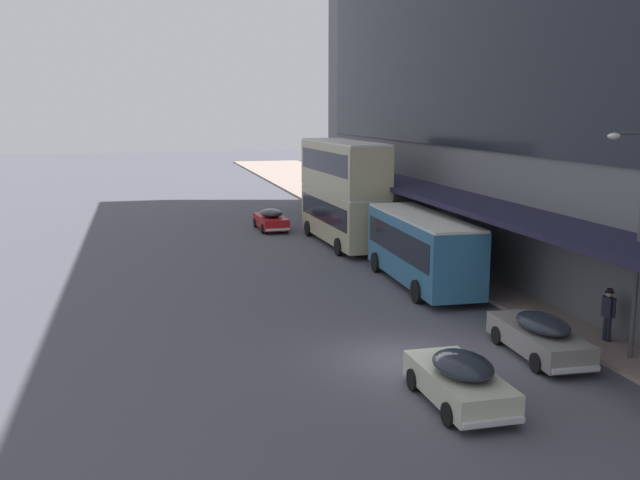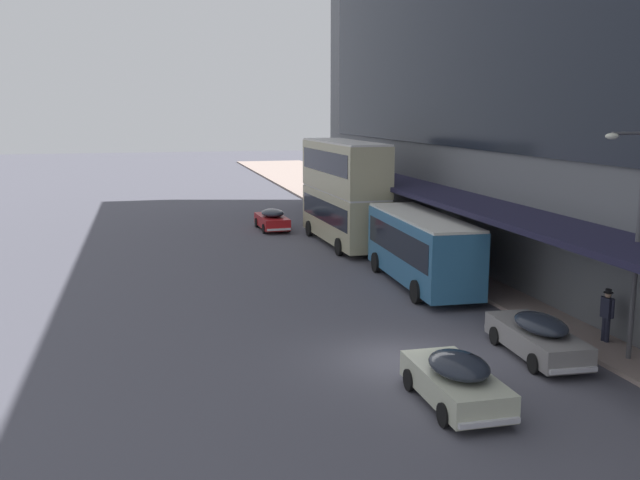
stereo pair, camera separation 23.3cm
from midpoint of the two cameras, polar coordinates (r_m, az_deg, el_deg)
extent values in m
plane|color=#4E4E59|center=(23.71, 6.46, -9.52)|extent=(240.00, 240.00, 0.00)
cube|color=#1D1C35|center=(25.66, 20.15, 0.33)|extent=(3.20, 72.00, 0.24)
cube|color=tan|center=(42.87, 1.67, 1.96)|extent=(2.82, 10.08, 2.83)
cube|color=black|center=(42.83, 1.67, 2.41)|extent=(2.83, 9.28, 1.25)
cube|color=silver|center=(42.68, 1.68, 3.90)|extent=(2.72, 10.07, 0.12)
cube|color=tan|center=(42.54, 1.69, 5.87)|extent=(2.82, 10.08, 2.83)
cube|color=black|center=(42.52, 1.70, 6.33)|extent=(2.83, 9.28, 1.25)
cube|color=silver|center=(42.45, 1.70, 7.84)|extent=(2.72, 10.07, 0.12)
cube|color=black|center=(47.28, -0.18, 7.74)|extent=(1.24, 0.10, 0.36)
cylinder|color=black|center=(45.95, -1.10, 0.93)|extent=(0.28, 1.01, 1.00)
cylinder|color=black|center=(46.64, 1.84, 1.06)|extent=(0.28, 1.01, 1.00)
cylinder|color=black|center=(39.81, 1.33, -0.55)|extent=(0.28, 1.01, 1.00)
cylinder|color=black|center=(40.60, 4.66, -0.36)|extent=(0.28, 1.01, 1.00)
cube|color=#2F6792|center=(33.10, 7.91, -0.65)|extent=(2.74, 9.30, 2.84)
cube|color=black|center=(33.03, 7.92, -0.07)|extent=(2.76, 8.56, 1.25)
cube|color=silver|center=(32.85, 7.97, 1.88)|extent=(2.64, 9.30, 0.12)
cube|color=black|center=(37.25, 5.50, 2.46)|extent=(1.22, 0.10, 0.36)
cylinder|color=black|center=(35.89, 4.32, -1.79)|extent=(0.28, 1.01, 1.00)
cylinder|color=black|center=(36.64, 7.97, -1.60)|extent=(0.28, 1.01, 1.00)
cylinder|color=black|center=(30.34, 7.54, -4.11)|extent=(0.28, 1.01, 1.00)
cylinder|color=black|center=(31.23, 11.75, -3.82)|extent=(0.28, 1.01, 1.00)
cube|color=#A81619|center=(48.45, -4.10, 1.50)|extent=(1.81, 4.26, 0.74)
ellipsoid|color=#1E232D|center=(48.16, -4.06, 2.17)|extent=(1.54, 2.36, 0.53)
cube|color=silver|center=(50.57, -4.61, 1.62)|extent=(1.59, 0.17, 0.14)
cube|color=silver|center=(46.41, -3.54, 0.84)|extent=(1.59, 0.17, 0.14)
sphere|color=silver|center=(50.42, -5.11, 1.89)|extent=(0.18, 0.18, 0.18)
sphere|color=silver|center=(50.59, -4.09, 1.93)|extent=(0.18, 0.18, 0.18)
cylinder|color=black|center=(49.60, -5.35, 1.37)|extent=(0.16, 0.64, 0.64)
cylinder|color=black|center=(49.93, -3.47, 1.46)|extent=(0.16, 0.64, 0.64)
cylinder|color=black|center=(47.07, -4.76, 0.90)|extent=(0.16, 0.64, 0.64)
cylinder|color=black|center=(47.42, -2.78, 0.99)|extent=(0.16, 0.64, 0.64)
cube|color=beige|center=(20.40, 10.72, -11.24)|extent=(1.75, 4.02, 0.74)
ellipsoid|color=#1E232D|center=(20.01, 11.02, -9.77)|extent=(1.54, 2.21, 0.57)
cube|color=silver|center=(22.23, 8.45, -9.93)|extent=(1.66, 0.12, 0.14)
cube|color=silver|center=(18.79, 13.39, -14.02)|extent=(1.66, 0.12, 0.14)
sphere|color=silver|center=(21.94, 7.32, -9.43)|extent=(0.18, 0.18, 0.18)
sphere|color=silver|center=(22.30, 9.65, -9.17)|extent=(0.18, 0.18, 0.18)
cylinder|color=black|center=(21.24, 7.08, -11.03)|extent=(0.14, 0.64, 0.64)
cylinder|color=black|center=(21.90, 11.42, -10.49)|extent=(0.14, 0.64, 0.64)
cylinder|color=black|center=(19.12, 9.84, -13.61)|extent=(0.14, 0.64, 0.64)
cylinder|color=black|center=(19.85, 14.58, -12.87)|extent=(0.14, 0.64, 0.64)
cube|color=gray|center=(24.77, 16.82, -7.59)|extent=(1.84, 4.57, 0.74)
ellipsoid|color=#1E232D|center=(24.41, 17.14, -6.38)|extent=(1.55, 2.54, 0.53)
cube|color=silver|center=(26.78, 14.47, -6.61)|extent=(1.55, 0.19, 0.14)
cube|color=silver|center=(22.96, 19.52, -9.77)|extent=(1.55, 0.19, 0.14)
sphere|color=silver|center=(26.49, 13.65, -6.16)|extent=(0.18, 0.18, 0.18)
sphere|color=silver|center=(26.87, 15.39, -6.00)|extent=(0.18, 0.18, 0.18)
cylinder|color=black|center=(25.68, 13.69, -7.43)|extent=(0.17, 0.65, 0.64)
cylinder|color=black|center=(26.39, 16.93, -7.10)|extent=(0.17, 0.65, 0.64)
cylinder|color=black|center=(23.32, 16.62, -9.41)|extent=(0.17, 0.65, 0.64)
cylinder|color=black|center=(24.11, 20.09, -8.96)|extent=(0.17, 0.65, 0.64)
cylinder|color=#212334|center=(26.77, 21.63, -6.58)|extent=(0.16, 0.16, 0.85)
cylinder|color=#212334|center=(26.66, 21.87, -6.66)|extent=(0.16, 0.16, 0.85)
cube|color=#212334|center=(26.51, 21.86, -5.01)|extent=(0.29, 0.43, 0.70)
cylinder|color=#212334|center=(26.68, 21.48, -4.81)|extent=(0.10, 0.10, 0.63)
cylinder|color=#212334|center=(26.32, 22.25, -5.07)|extent=(0.10, 0.10, 0.63)
sphere|color=tan|center=(26.40, 21.93, -4.05)|extent=(0.22, 0.22, 0.22)
cylinder|color=black|center=(26.38, 21.94, -3.89)|extent=(0.33, 0.33, 0.02)
cylinder|color=black|center=(26.36, 21.95, -3.76)|extent=(0.21, 0.21, 0.12)
cylinder|color=#4C4C51|center=(24.49, 23.92, -0.51)|extent=(0.16, 0.16, 7.29)
cylinder|color=#4C4C51|center=(23.77, 23.39, 7.84)|extent=(1.20, 0.10, 0.10)
ellipsoid|color=silver|center=(23.41, 22.20, 7.70)|extent=(0.44, 0.28, 0.20)
cylinder|color=red|center=(32.67, 12.58, -3.36)|extent=(0.20, 0.20, 0.55)
sphere|color=red|center=(32.59, 12.60, -2.79)|extent=(0.18, 0.18, 0.18)
cylinder|color=red|center=(32.79, 12.46, -3.26)|extent=(0.08, 0.10, 0.08)
cylinder|color=red|center=(32.53, 12.70, -3.38)|extent=(0.08, 0.10, 0.08)
camera|label=1|loc=(0.12, -90.19, -0.03)|focal=40.00mm
camera|label=2|loc=(0.12, 89.81, 0.03)|focal=40.00mm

